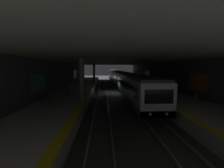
{
  "coord_description": "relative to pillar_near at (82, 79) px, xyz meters",
  "views": [
    {
      "loc": [
        -26.81,
        1.99,
        4.59
      ],
      "look_at": [
        4.47,
        0.21,
        1.16
      ],
      "focal_mm": 23.93,
      "sensor_mm": 36.0,
      "label": 1
    }
  ],
  "objects": [
    {
      "name": "wall_left",
      "position": [
        10.48,
        -13.8,
        -0.52
      ],
      "size": [
        60.0,
        0.56,
        5.6
      ],
      "color": "#56565B",
      "rests_on": "ground"
    },
    {
      "name": "bench_left_mid",
      "position": [
        6.76,
        -12.88,
        -1.75
      ],
      "size": [
        1.7,
        0.47,
        0.86
      ],
      "color": "#262628",
      "rests_on": "platform_left"
    },
    {
      "name": "bench_right_mid",
      "position": [
        9.91,
        4.18,
        -1.75
      ],
      "size": [
        1.7,
        0.47,
        0.86
      ],
      "color": "#262628",
      "rests_on": "platform_right"
    },
    {
      "name": "ground_plane",
      "position": [
        10.48,
        -4.35,
        -3.33
      ],
      "size": [
        120.0,
        120.0,
        0.0
      ],
      "primitive_type": "plane",
      "color": "#383A38"
    },
    {
      "name": "wall_right",
      "position": [
        10.48,
        5.1,
        -0.52
      ],
      "size": [
        60.0,
        0.56,
        5.6
      ],
      "color": "#56565B",
      "rests_on": "ground"
    },
    {
      "name": "backpack_on_floor",
      "position": [
        14.39,
        -10.71,
        -2.08
      ],
      "size": [
        0.3,
        0.2,
        0.4
      ],
      "color": "black",
      "rests_on": "platform_left"
    },
    {
      "name": "track_left",
      "position": [
        10.48,
        -6.55,
        -3.25
      ],
      "size": [
        60.0,
        1.53,
        0.16
      ],
      "color": "gray",
      "rests_on": "ground"
    },
    {
      "name": "track_right",
      "position": [
        10.48,
        -2.15,
        -3.25
      ],
      "size": [
        60.0,
        1.53,
        0.16
      ],
      "color": "gray",
      "rests_on": "ground"
    },
    {
      "name": "person_waiting_near",
      "position": [
        20.67,
        -12.14,
        -1.41
      ],
      "size": [
        0.6,
        0.22,
        1.6
      ],
      "color": "#252525",
      "rests_on": "platform_left"
    },
    {
      "name": "bench_left_far",
      "position": [
        20.8,
        -12.88,
        -1.75
      ],
      "size": [
        1.7,
        0.47,
        0.86
      ],
      "color": "#262628",
      "rests_on": "platform_left"
    },
    {
      "name": "person_walking_mid",
      "position": [
        6.22,
        0.88,
        -1.41
      ],
      "size": [
        0.6,
        0.22,
        1.6
      ],
      "color": "black",
      "rests_on": "platform_right"
    },
    {
      "name": "person_boarding",
      "position": [
        23.35,
        -10.51,
        -1.45
      ],
      "size": [
        0.6,
        0.22,
        1.53
      ],
      "color": "#3C3C3C",
      "rests_on": "platform_left"
    },
    {
      "name": "platform_left",
      "position": [
        10.48,
        -10.9,
        -2.8
      ],
      "size": [
        60.0,
        5.3,
        1.06
      ],
      "color": "beige",
      "rests_on": "ground"
    },
    {
      "name": "platform_right",
      "position": [
        10.48,
        2.2,
        -2.8
      ],
      "size": [
        60.0,
        5.3,
        1.06
      ],
      "color": "beige",
      "rests_on": "ground"
    },
    {
      "name": "ceiling_slab",
      "position": [
        10.48,
        -4.35,
        2.47
      ],
      "size": [
        60.0,
        19.4,
        0.4
      ],
      "color": "beige",
      "rests_on": "wall_left"
    },
    {
      "name": "bench_left_near",
      "position": [
        -1.22,
        -12.88,
        -1.75
      ],
      "size": [
        1.7,
        0.47,
        0.86
      ],
      "color": "#262628",
      "rests_on": "platform_left"
    },
    {
      "name": "pillar_far",
      "position": [
        21.1,
        0.0,
        0.0
      ],
      "size": [
        0.56,
        0.56,
        4.55
      ],
      "color": "gray",
      "rests_on": "platform_right"
    },
    {
      "name": "person_standing_far",
      "position": [
        17.91,
        3.67,
        -1.42
      ],
      "size": [
        0.6,
        0.22,
        1.59
      ],
      "color": "#393939",
      "rests_on": "platform_right"
    },
    {
      "name": "bench_right_near",
      "position": [
        -0.4,
        4.18,
        -1.75
      ],
      "size": [
        1.7,
        0.47,
        0.86
      ],
      "color": "#262628",
      "rests_on": "platform_right"
    },
    {
      "name": "pillar_near",
      "position": [
        0.0,
        0.0,
        0.0
      ],
      "size": [
        0.56,
        0.56,
        4.55
      ],
      "color": "gray",
      "rests_on": "platform_right"
    },
    {
      "name": "suitcase_rolling",
      "position": [
        3.96,
        2.43,
        -1.96
      ],
      "size": [
        0.39,
        0.22,
        0.92
      ],
      "color": "maroon",
      "rests_on": "platform_right"
    },
    {
      "name": "metro_train",
      "position": [
        24.65,
        -6.55,
        -1.3
      ],
      "size": [
        60.2,
        2.83,
        3.49
      ],
      "color": "silver",
      "rests_on": "track_left"
    },
    {
      "name": "trash_bin",
      "position": [
        -1.23,
        -12.15,
        -1.85
      ],
      "size": [
        0.44,
        0.44,
        0.85
      ],
      "color": "#595B5E",
      "rests_on": "platform_left"
    }
  ]
}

